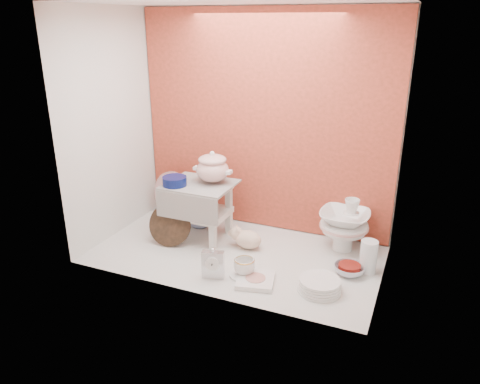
{
  "coord_description": "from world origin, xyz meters",
  "views": [
    {
      "loc": [
        1.05,
        -2.4,
        1.41
      ],
      "look_at": [
        0.02,
        0.02,
        0.42
      ],
      "focal_mm": 34.4,
      "sensor_mm": 36.0,
      "label": 1
    }
  ],
  "objects_px": {
    "step_stool": "(201,210)",
    "crystal_bowl": "(349,270)",
    "blue_white_vase": "(200,212)",
    "gold_rim_teacup": "(244,266)",
    "mantel_clock": "(213,263)",
    "dinner_plate_stack": "(320,285)",
    "plush_pig": "(248,239)",
    "floral_platter": "(173,195)",
    "soup_tureen": "(212,167)",
    "porcelain_tower": "(344,224)"
  },
  "relations": [
    {
      "from": "gold_rim_teacup",
      "to": "soup_tureen",
      "type": "bearing_deg",
      "value": 133.77
    },
    {
      "from": "blue_white_vase",
      "to": "dinner_plate_stack",
      "type": "relative_size",
      "value": 0.91
    },
    {
      "from": "gold_rim_teacup",
      "to": "crystal_bowl",
      "type": "height_order",
      "value": "gold_rim_teacup"
    },
    {
      "from": "plush_pig",
      "to": "floral_platter",
      "type": "bearing_deg",
      "value": -177.89
    },
    {
      "from": "gold_rim_teacup",
      "to": "porcelain_tower",
      "type": "distance_m",
      "value": 0.74
    },
    {
      "from": "plush_pig",
      "to": "mantel_clock",
      "type": "bearing_deg",
      "value": -75.72
    },
    {
      "from": "floral_platter",
      "to": "blue_white_vase",
      "type": "relative_size",
      "value": 1.64
    },
    {
      "from": "floral_platter",
      "to": "plush_pig",
      "type": "height_order",
      "value": "floral_platter"
    },
    {
      "from": "floral_platter",
      "to": "plush_pig",
      "type": "bearing_deg",
      "value": -19.0
    },
    {
      "from": "blue_white_vase",
      "to": "plush_pig",
      "type": "height_order",
      "value": "blue_white_vase"
    },
    {
      "from": "mantel_clock",
      "to": "blue_white_vase",
      "type": "bearing_deg",
      "value": 108.29
    },
    {
      "from": "floral_platter",
      "to": "crystal_bowl",
      "type": "height_order",
      "value": "floral_platter"
    },
    {
      "from": "step_stool",
      "to": "blue_white_vase",
      "type": "relative_size",
      "value": 2.01
    },
    {
      "from": "step_stool",
      "to": "crystal_bowl",
      "type": "height_order",
      "value": "step_stool"
    },
    {
      "from": "dinner_plate_stack",
      "to": "porcelain_tower",
      "type": "bearing_deg",
      "value": 88.32
    },
    {
      "from": "soup_tureen",
      "to": "crystal_bowl",
      "type": "height_order",
      "value": "soup_tureen"
    },
    {
      "from": "mantel_clock",
      "to": "crystal_bowl",
      "type": "relative_size",
      "value": 1.05
    },
    {
      "from": "mantel_clock",
      "to": "gold_rim_teacup",
      "type": "bearing_deg",
      "value": 13.74
    },
    {
      "from": "mantel_clock",
      "to": "porcelain_tower",
      "type": "height_order",
      "value": "porcelain_tower"
    },
    {
      "from": "plush_pig",
      "to": "crystal_bowl",
      "type": "height_order",
      "value": "plush_pig"
    },
    {
      "from": "soup_tureen",
      "to": "gold_rim_teacup",
      "type": "xyz_separation_m",
      "value": [
        0.41,
        -0.42,
        -0.43
      ]
    },
    {
      "from": "soup_tureen",
      "to": "mantel_clock",
      "type": "relative_size",
      "value": 1.38
    },
    {
      "from": "soup_tureen",
      "to": "floral_platter",
      "type": "distance_m",
      "value": 0.54
    },
    {
      "from": "mantel_clock",
      "to": "plush_pig",
      "type": "bearing_deg",
      "value": 67.7
    },
    {
      "from": "step_stool",
      "to": "soup_tureen",
      "type": "xyz_separation_m",
      "value": [
        0.07,
        0.06,
        0.3
      ]
    },
    {
      "from": "step_stool",
      "to": "floral_platter",
      "type": "xyz_separation_m",
      "value": [
        -0.34,
        0.2,
        -0.01
      ]
    },
    {
      "from": "step_stool",
      "to": "mantel_clock",
      "type": "height_order",
      "value": "step_stool"
    },
    {
      "from": "soup_tureen",
      "to": "crystal_bowl",
      "type": "distance_m",
      "value": 1.09
    },
    {
      "from": "mantel_clock",
      "to": "crystal_bowl",
      "type": "distance_m",
      "value": 0.8
    },
    {
      "from": "crystal_bowl",
      "to": "gold_rim_teacup",
      "type": "bearing_deg",
      "value": -155.0
    },
    {
      "from": "porcelain_tower",
      "to": "dinner_plate_stack",
      "type": "bearing_deg",
      "value": -91.68
    },
    {
      "from": "floral_platter",
      "to": "porcelain_tower",
      "type": "distance_m",
      "value": 1.28
    },
    {
      "from": "soup_tureen",
      "to": "floral_platter",
      "type": "xyz_separation_m",
      "value": [
        -0.41,
        0.15,
        -0.32
      ]
    },
    {
      "from": "blue_white_vase",
      "to": "gold_rim_teacup",
      "type": "bearing_deg",
      "value": -42.53
    },
    {
      "from": "blue_white_vase",
      "to": "crystal_bowl",
      "type": "relative_size",
      "value": 1.23
    },
    {
      "from": "floral_platter",
      "to": "dinner_plate_stack",
      "type": "bearing_deg",
      "value": -23.97
    },
    {
      "from": "gold_rim_teacup",
      "to": "porcelain_tower",
      "type": "relative_size",
      "value": 0.35
    },
    {
      "from": "soup_tureen",
      "to": "blue_white_vase",
      "type": "relative_size",
      "value": 1.17
    },
    {
      "from": "step_stool",
      "to": "gold_rim_teacup",
      "type": "distance_m",
      "value": 0.62
    },
    {
      "from": "step_stool",
      "to": "plush_pig",
      "type": "xyz_separation_m",
      "value": [
        0.37,
        -0.04,
        -0.13
      ]
    },
    {
      "from": "blue_white_vase",
      "to": "dinner_plate_stack",
      "type": "distance_m",
      "value": 1.13
    },
    {
      "from": "mantel_clock",
      "to": "dinner_plate_stack",
      "type": "height_order",
      "value": "mantel_clock"
    },
    {
      "from": "step_stool",
      "to": "blue_white_vase",
      "type": "height_order",
      "value": "step_stool"
    },
    {
      "from": "blue_white_vase",
      "to": "mantel_clock",
      "type": "xyz_separation_m",
      "value": [
        0.41,
        -0.61,
        -0.02
      ]
    },
    {
      "from": "soup_tureen",
      "to": "blue_white_vase",
      "type": "distance_m",
      "value": 0.43
    },
    {
      "from": "step_stool",
      "to": "blue_white_vase",
      "type": "distance_m",
      "value": 0.19
    },
    {
      "from": "soup_tureen",
      "to": "dinner_plate_stack",
      "type": "bearing_deg",
      "value": -25.88
    },
    {
      "from": "soup_tureen",
      "to": "porcelain_tower",
      "type": "distance_m",
      "value": 0.93
    },
    {
      "from": "step_stool",
      "to": "plush_pig",
      "type": "relative_size",
      "value": 1.97
    },
    {
      "from": "floral_platter",
      "to": "porcelain_tower",
      "type": "relative_size",
      "value": 1.01
    }
  ]
}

